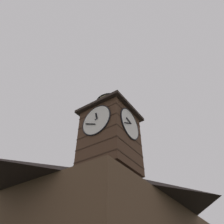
{
  "coord_description": "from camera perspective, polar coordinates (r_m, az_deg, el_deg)",
  "views": [
    {
      "loc": [
        11.45,
        5.59,
        1.71
      ],
      "look_at": [
        -0.43,
        -2.56,
        13.59
      ],
      "focal_mm": 33.04,
      "sensor_mm": 36.0,
      "label": 1
    }
  ],
  "objects": [
    {
      "name": "flying_bird_high",
      "position": [
        26.83,
        -2.49,
        2.89
      ],
      "size": [
        0.29,
        0.55,
        0.16
      ],
      "color": "black"
    },
    {
      "name": "clock_tower",
      "position": [
        17.12,
        -0.5,
        -6.01
      ],
      "size": [
        4.44,
        4.44,
        8.24
      ],
      "color": "#4C3323",
      "rests_on": "building_main"
    },
    {
      "name": "pine_tree_behind",
      "position": [
        19.4,
        -7.09,
        -23.56
      ],
      "size": [
        6.94,
        6.94,
        18.6
      ],
      "color": "#473323",
      "rests_on": "ground_plane"
    }
  ]
}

